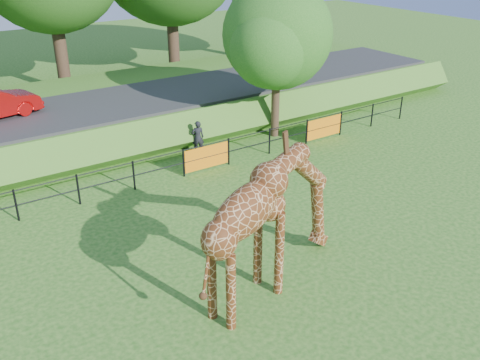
{
  "coord_description": "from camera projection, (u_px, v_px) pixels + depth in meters",
  "views": [
    {
      "loc": [
        -6.5,
        -8.29,
        8.46
      ],
      "look_at": [
        1.18,
        3.04,
        2.0
      ],
      "focal_mm": 40.0,
      "sensor_mm": 36.0,
      "label": 1
    }
  ],
  "objects": [
    {
      "name": "tree_east",
      "position": [
        279.0,
        38.0,
        22.35
      ],
      "size": [
        5.4,
        4.71,
        6.76
      ],
      "color": "#2F1F15",
      "rests_on": "ground"
    },
    {
      "name": "giraffe",
      "position": [
        273.0,
        223.0,
        13.25
      ],
      "size": [
        5.21,
        2.33,
        3.68
      ],
      "primitive_type": null,
      "rotation": [
        0.0,
        0.0,
        0.28
      ],
      "color": "#572B11",
      "rests_on": "ground"
    },
    {
      "name": "road",
      "position": [
        75.0,
        110.0,
        23.01
      ],
      "size": [
        40.0,
        5.0,
        0.12
      ],
      "primitive_type": "cube",
      "color": "#2B2B2D",
      "rests_on": "embankment"
    },
    {
      "name": "perimeter_fence",
      "position": [
        134.0,
        175.0,
        18.87
      ],
      "size": [
        28.07,
        0.1,
        1.1
      ],
      "primitive_type": null,
      "color": "black",
      "rests_on": "ground"
    },
    {
      "name": "embankment",
      "position": [
        66.0,
        117.0,
        24.44
      ],
      "size": [
        40.0,
        9.0,
        1.3
      ],
      "primitive_type": "cube",
      "color": "#205B16",
      "rests_on": "ground"
    },
    {
      "name": "ground",
      "position": [
        270.0,
        309.0,
        13.11
      ],
      "size": [
        90.0,
        90.0,
        0.0
      ],
      "primitive_type": "plane",
      "color": "#205B16",
      "rests_on": "ground"
    },
    {
      "name": "visitor",
      "position": [
        198.0,
        137.0,
        21.88
      ],
      "size": [
        0.59,
        0.48,
        1.4
      ],
      "primitive_type": "imported",
      "rotation": [
        0.0,
        0.0,
        2.82
      ],
      "color": "black",
      "rests_on": "ground"
    }
  ]
}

